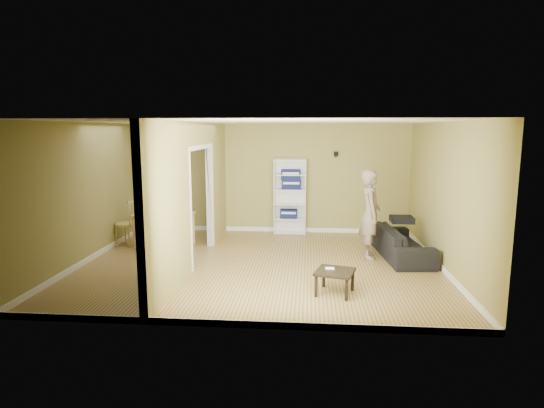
{
  "coord_description": "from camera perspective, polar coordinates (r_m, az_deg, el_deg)",
  "views": [
    {
      "loc": [
        0.88,
        -8.08,
        2.47
      ],
      "look_at": [
        0.2,
        0.2,
        1.1
      ],
      "focal_mm": 30.0,
      "sensor_mm": 36.0,
      "label": 1
    }
  ],
  "objects": [
    {
      "name": "wall_speaker",
      "position": [
        10.8,
        8.03,
        6.25
      ],
      "size": [
        0.1,
        0.1,
        0.1
      ],
      "primitive_type": "cube",
      "color": "black",
      "rests_on": "room_shell"
    },
    {
      "name": "paper_box_navy_b",
      "position": [
        10.72,
        2.46,
        2.5
      ],
      "size": [
        0.44,
        0.29,
        0.23
      ],
      "primitive_type": "cube",
      "color": "navy",
      "rests_on": "bookshelf"
    },
    {
      "name": "dining_table",
      "position": [
        9.87,
        -13.41,
        -1.59
      ],
      "size": [
        1.15,
        0.76,
        0.72
      ],
      "rotation": [
        0.0,
        0.0,
        -0.12
      ],
      "color": "tan",
      "rests_on": "ground"
    },
    {
      "name": "person",
      "position": [
        8.89,
        12.27,
        -0.31
      ],
      "size": [
        0.74,
        0.58,
        2.02
      ],
      "primitive_type": "imported",
      "rotation": [
        0.0,
        0.0,
        1.56
      ],
      "color": "slate",
      "rests_on": "ground"
    },
    {
      "name": "game_controller",
      "position": [
        7.04,
        7.27,
        -8.0
      ],
      "size": [
        0.14,
        0.04,
        0.03
      ],
      "primitive_type": "cube",
      "color": "white",
      "rests_on": "coffee_table"
    },
    {
      "name": "chair_left",
      "position": [
        10.2,
        -17.81,
        -2.23
      ],
      "size": [
        0.55,
        0.55,
        1.0
      ],
      "primitive_type": null,
      "rotation": [
        0.0,
        0.0,
        -1.81
      ],
      "color": "tan",
      "rests_on": "ground"
    },
    {
      "name": "coffee_table",
      "position": [
        7.01,
        7.89,
        -8.68
      ],
      "size": [
        0.55,
        0.55,
        0.36
      ],
      "rotation": [
        0.0,
        0.0,
        -0.28
      ],
      "color": "black",
      "rests_on": "ground"
    },
    {
      "name": "bookshelf",
      "position": [
        10.8,
        2.27,
        0.96
      ],
      "size": [
        0.75,
        0.33,
        1.78
      ],
      "color": "white",
      "rests_on": "ground"
    },
    {
      "name": "chair_far",
      "position": [
        10.51,
        -11.95,
        -1.67
      ],
      "size": [
        0.57,
        0.57,
        0.99
      ],
      "primitive_type": null,
      "rotation": [
        0.0,
        0.0,
        3.46
      ],
      "color": "tan",
      "rests_on": "ground"
    },
    {
      "name": "paper_box_navy_c",
      "position": [
        10.69,
        2.39,
        3.74
      ],
      "size": [
        0.45,
        0.29,
        0.23
      ],
      "primitive_type": "cube",
      "color": "navy",
      "rests_on": "bookshelf"
    },
    {
      "name": "partition",
      "position": [
        8.42,
        -9.65,
        1.25
      ],
      "size": [
        0.22,
        5.5,
        2.6
      ],
      "primitive_type": null,
      "color": "olive",
      "rests_on": "ground"
    },
    {
      "name": "sofa",
      "position": [
        9.21,
        16.01,
        -4.15
      ],
      "size": [
        2.05,
        1.03,
        0.75
      ],
      "primitive_type": "imported",
      "rotation": [
        0.0,
        0.0,
        1.67
      ],
      "color": "black",
      "rests_on": "ground"
    },
    {
      "name": "paper_box_navy_a",
      "position": [
        10.83,
        2.11,
        -1.22
      ],
      "size": [
        0.4,
        0.26,
        0.21
      ],
      "primitive_type": "cube",
      "color": "navy",
      "rests_on": "bookshelf"
    },
    {
      "name": "room_shell",
      "position": [
        8.21,
        -1.51,
        1.17
      ],
      "size": [
        6.5,
        6.5,
        6.5
      ],
      "color": "#A48249",
      "rests_on": "ground"
    },
    {
      "name": "chair_near",
      "position": [
        9.32,
        -14.26,
        -3.39
      ],
      "size": [
        0.48,
        0.48,
        0.92
      ],
      "primitive_type": null,
      "rotation": [
        0.0,
        0.0,
        0.14
      ],
      "color": "tan",
      "rests_on": "ground"
    }
  ]
}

